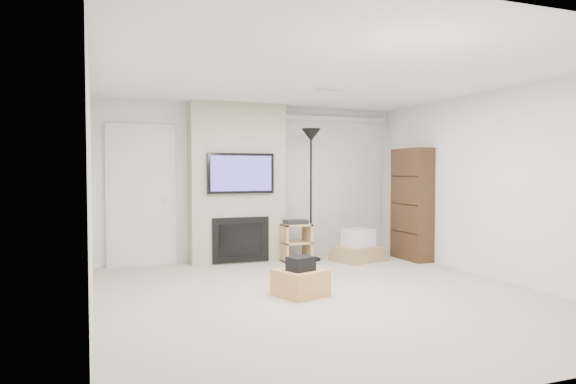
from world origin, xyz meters
name	(u,v)px	position (x,y,z in m)	size (l,w,h in m)	color
floor	(325,296)	(0.00, 0.00, 0.00)	(5.00, 5.50, 0.00)	#BFB69D
ceiling	(326,77)	(0.00, 0.00, 2.50)	(5.00, 5.50, 0.00)	white
wall_back	(255,182)	(0.00, 2.75, 1.25)	(5.00, 2.50, 0.00)	white
wall_front	(507,200)	(0.00, -2.75, 1.25)	(5.00, 2.50, 0.00)	white
wall_left	(91,190)	(-2.50, 0.00, 1.25)	(5.50, 2.50, 0.00)	white
wall_right	(498,185)	(2.50, 0.00, 1.25)	(5.50, 2.50, 0.00)	white
hvac_vent	(328,90)	(0.40, 0.80, 2.50)	(0.35, 0.18, 0.01)	silver
ottoman	(300,283)	(-0.26, 0.10, 0.15)	(0.50, 0.50, 0.30)	tan
black_bag	(301,264)	(-0.28, 0.06, 0.38)	(0.28, 0.22, 0.16)	black
fireplace_wall	(237,184)	(-0.35, 2.54, 1.24)	(1.50, 0.47, 2.50)	#AEA48C
entry_door	(141,196)	(-1.80, 2.71, 1.05)	(1.02, 0.11, 2.14)	silver
vertical_blinds	(333,180)	(1.40, 2.70, 1.27)	(1.98, 0.10, 2.37)	silver
floor_lamp	(311,157)	(0.78, 2.22, 1.66)	(0.31, 0.31, 2.11)	black
av_stand	(296,240)	(0.52, 2.22, 0.35)	(0.45, 0.38, 0.66)	tan
box_stack	(358,249)	(1.47, 1.91, 0.19)	(0.89, 0.76, 0.51)	tan
bookshelf	(412,204)	(2.34, 1.72, 0.90)	(0.30, 0.80, 1.80)	#332113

